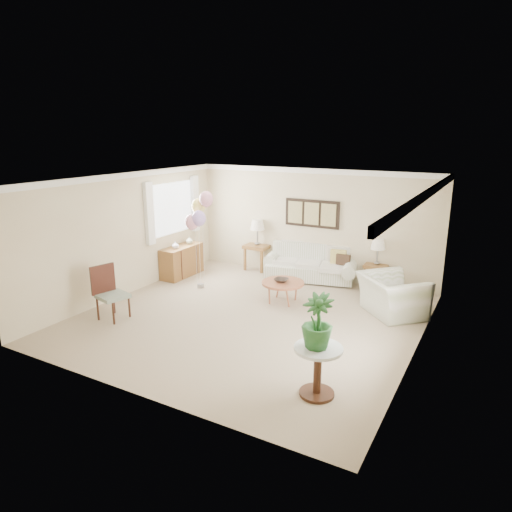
{
  "coord_description": "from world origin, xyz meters",
  "views": [
    {
      "loc": [
        4.0,
        -6.96,
        3.41
      ],
      "look_at": [
        -0.19,
        0.6,
        1.05
      ],
      "focal_mm": 32.0,
      "sensor_mm": 36.0,
      "label": 1
    }
  ],
  "objects_px": {
    "armchair": "(392,295)",
    "balloon_cluster": "(199,212)",
    "coffee_table": "(283,283)",
    "sofa": "(311,266)",
    "accent_chair": "(109,291)"
  },
  "relations": [
    {
      "from": "accent_chair",
      "to": "sofa",
      "type": "bearing_deg",
      "value": 59.08
    },
    {
      "from": "armchair",
      "to": "coffee_table",
      "type": "bearing_deg",
      "value": 57.32
    },
    {
      "from": "accent_chair",
      "to": "balloon_cluster",
      "type": "bearing_deg",
      "value": 78.23
    },
    {
      "from": "coffee_table",
      "to": "armchair",
      "type": "bearing_deg",
      "value": 12.04
    },
    {
      "from": "armchair",
      "to": "accent_chair",
      "type": "xyz_separation_m",
      "value": [
        -4.59,
        -2.77,
        0.15
      ]
    },
    {
      "from": "balloon_cluster",
      "to": "sofa",
      "type": "bearing_deg",
      "value": 42.33
    },
    {
      "from": "sofa",
      "to": "coffee_table",
      "type": "xyz_separation_m",
      "value": [
        0.08,
        -1.7,
        0.08
      ]
    },
    {
      "from": "armchair",
      "to": "accent_chair",
      "type": "distance_m",
      "value": 5.36
    },
    {
      "from": "coffee_table",
      "to": "armchair",
      "type": "relative_size",
      "value": 0.75
    },
    {
      "from": "armchair",
      "to": "balloon_cluster",
      "type": "distance_m",
      "value": 4.37
    },
    {
      "from": "armchair",
      "to": "balloon_cluster",
      "type": "height_order",
      "value": "balloon_cluster"
    },
    {
      "from": "armchair",
      "to": "balloon_cluster",
      "type": "xyz_separation_m",
      "value": [
        -4.12,
        -0.51,
        1.35
      ]
    },
    {
      "from": "accent_chair",
      "to": "balloon_cluster",
      "type": "xyz_separation_m",
      "value": [
        0.47,
        2.25,
        1.2
      ]
    },
    {
      "from": "sofa",
      "to": "coffee_table",
      "type": "distance_m",
      "value": 1.7
    },
    {
      "from": "armchair",
      "to": "balloon_cluster",
      "type": "bearing_deg",
      "value": 52.38
    }
  ]
}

